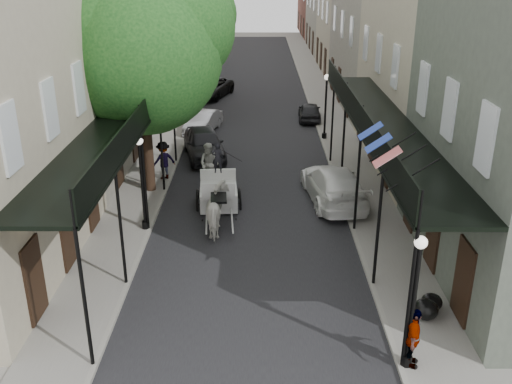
{
  "coord_description": "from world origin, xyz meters",
  "views": [
    {
      "loc": [
        0.29,
        -13.92,
        9.85
      ],
      "look_at": [
        0.19,
        6.12,
        1.6
      ],
      "focal_mm": 40.0,
      "sensor_mm": 36.0,
      "label": 1
    }
  ],
  "objects_px": {
    "car_right_far": "(310,111)",
    "tree_far": "(189,25)",
    "car_left_far": "(210,88)",
    "car_right_near": "(333,185)",
    "pedestrian_sidewalk_right": "(413,338)",
    "car_left_near": "(204,143)",
    "lamppost_right_near": "(414,301)",
    "carriage": "(218,177)",
    "lamppost_right_far": "(326,106)",
    "car_left_mid": "(203,122)",
    "lamppost_left": "(142,182)",
    "pedestrian_sidewalk_left": "(163,160)",
    "horse": "(219,210)",
    "pedestrian_walking": "(209,164)",
    "tree_near": "(151,46)"
  },
  "relations": [
    {
      "from": "tree_near",
      "to": "tree_far",
      "type": "relative_size",
      "value": 1.12
    },
    {
      "from": "car_right_far",
      "to": "tree_far",
      "type": "bearing_deg",
      "value": -10.66
    },
    {
      "from": "car_left_far",
      "to": "car_right_far",
      "type": "relative_size",
      "value": 1.44
    },
    {
      "from": "car_left_near",
      "to": "carriage",
      "type": "bearing_deg",
      "value": -92.07
    },
    {
      "from": "tree_near",
      "to": "lamppost_right_far",
      "type": "distance_m",
      "value": 12.24
    },
    {
      "from": "car_left_mid",
      "to": "car_left_far",
      "type": "bearing_deg",
      "value": 105.73
    },
    {
      "from": "car_left_far",
      "to": "car_left_mid",
      "type": "bearing_deg",
      "value": -70.84
    },
    {
      "from": "pedestrian_sidewalk_left",
      "to": "car_left_near",
      "type": "relative_size",
      "value": 0.39
    },
    {
      "from": "lamppost_right_near",
      "to": "lamppost_left",
      "type": "xyz_separation_m",
      "value": [
        -8.2,
        8.0,
        0.0
      ]
    },
    {
      "from": "tree_far",
      "to": "pedestrian_sidewalk_right",
      "type": "height_order",
      "value": "tree_far"
    },
    {
      "from": "lamppost_left",
      "to": "car_left_far",
      "type": "distance_m",
      "value": 23.14
    },
    {
      "from": "car_right_near",
      "to": "car_right_far",
      "type": "relative_size",
      "value": 1.53
    },
    {
      "from": "car_left_far",
      "to": "car_right_near",
      "type": "relative_size",
      "value": 0.94
    },
    {
      "from": "carriage",
      "to": "lamppost_left",
      "type": "bearing_deg",
      "value": -138.11
    },
    {
      "from": "car_left_mid",
      "to": "car_left_far",
      "type": "height_order",
      "value": "car_left_far"
    },
    {
      "from": "pedestrian_sidewalk_right",
      "to": "car_left_near",
      "type": "distance_m",
      "value": 18.15
    },
    {
      "from": "carriage",
      "to": "pedestrian_sidewalk_left",
      "type": "relative_size",
      "value": 1.68
    },
    {
      "from": "carriage",
      "to": "tree_far",
      "type": "bearing_deg",
      "value": 95.89
    },
    {
      "from": "lamppost_right_near",
      "to": "car_left_far",
      "type": "distance_m",
      "value": 32.01
    },
    {
      "from": "pedestrian_sidewalk_left",
      "to": "lamppost_left",
      "type": "bearing_deg",
      "value": 58.57
    },
    {
      "from": "lamppost_left",
      "to": "pedestrian_sidewalk_left",
      "type": "relative_size",
      "value": 2.04
    },
    {
      "from": "lamppost_right_near",
      "to": "lamppost_left",
      "type": "height_order",
      "value": "same"
    },
    {
      "from": "car_left_mid",
      "to": "lamppost_right_far",
      "type": "bearing_deg",
      "value": 0.91
    },
    {
      "from": "tree_near",
      "to": "lamppost_left",
      "type": "distance_m",
      "value": 6.1
    },
    {
      "from": "horse",
      "to": "carriage",
      "type": "bearing_deg",
      "value": -90.0
    },
    {
      "from": "pedestrian_sidewalk_right",
      "to": "tree_far",
      "type": "bearing_deg",
      "value": 33.34
    },
    {
      "from": "lamppost_right_near",
      "to": "car_right_far",
      "type": "relative_size",
      "value": 1.07
    },
    {
      "from": "lamppost_right_far",
      "to": "pedestrian_sidewalk_left",
      "type": "distance_m",
      "value": 10.65
    },
    {
      "from": "car_left_near",
      "to": "car_left_mid",
      "type": "xyz_separation_m",
      "value": [
        -0.51,
        4.84,
        -0.16
      ]
    },
    {
      "from": "lamppost_right_far",
      "to": "pedestrian_walking",
      "type": "xyz_separation_m",
      "value": [
        -6.1,
        -7.04,
        -1.05
      ]
    },
    {
      "from": "car_left_near",
      "to": "horse",
      "type": "bearing_deg",
      "value": -94.08
    },
    {
      "from": "pedestrian_walking",
      "to": "pedestrian_sidewalk_right",
      "type": "height_order",
      "value": "pedestrian_walking"
    },
    {
      "from": "pedestrian_sidewalk_left",
      "to": "car_left_far",
      "type": "bearing_deg",
      "value": -125.08
    },
    {
      "from": "car_left_mid",
      "to": "car_right_far",
      "type": "bearing_deg",
      "value": 36.0
    },
    {
      "from": "tree_near",
      "to": "pedestrian_walking",
      "type": "relative_size",
      "value": 4.81
    },
    {
      "from": "tree_far",
      "to": "tree_near",
      "type": "bearing_deg",
      "value": -89.81
    },
    {
      "from": "tree_far",
      "to": "carriage",
      "type": "relative_size",
      "value": 2.82
    },
    {
      "from": "car_left_mid",
      "to": "car_right_near",
      "type": "bearing_deg",
      "value": -44.2
    },
    {
      "from": "lamppost_left",
      "to": "car_left_mid",
      "type": "relative_size",
      "value": 0.97
    },
    {
      "from": "lamppost_right_near",
      "to": "car_left_mid",
      "type": "xyz_separation_m",
      "value": [
        -7.21,
        21.67,
        -1.42
      ]
    },
    {
      "from": "tree_far",
      "to": "car_right_far",
      "type": "relative_size",
      "value": 2.47
    },
    {
      "from": "horse",
      "to": "car_left_near",
      "type": "height_order",
      "value": "horse"
    },
    {
      "from": "lamppost_left",
      "to": "pedestrian_sidewalk_right",
      "type": "height_order",
      "value": "lamppost_left"
    },
    {
      "from": "lamppost_right_near",
      "to": "car_left_near",
      "type": "distance_m",
      "value": 18.16
    },
    {
      "from": "car_left_near",
      "to": "car_left_mid",
      "type": "bearing_deg",
      "value": 83.11
    },
    {
      "from": "tree_far",
      "to": "pedestrian_sidewalk_left",
      "type": "xyz_separation_m",
      "value": [
        0.05,
        -12.77,
        -4.81
      ]
    },
    {
      "from": "lamppost_right_near",
      "to": "lamppost_right_far",
      "type": "height_order",
      "value": "same"
    },
    {
      "from": "pedestrian_walking",
      "to": "car_left_mid",
      "type": "relative_size",
      "value": 0.52
    },
    {
      "from": "lamppost_right_far",
      "to": "car_left_mid",
      "type": "distance_m",
      "value": 7.53
    },
    {
      "from": "lamppost_right_far",
      "to": "pedestrian_walking",
      "type": "relative_size",
      "value": 1.85
    }
  ]
}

